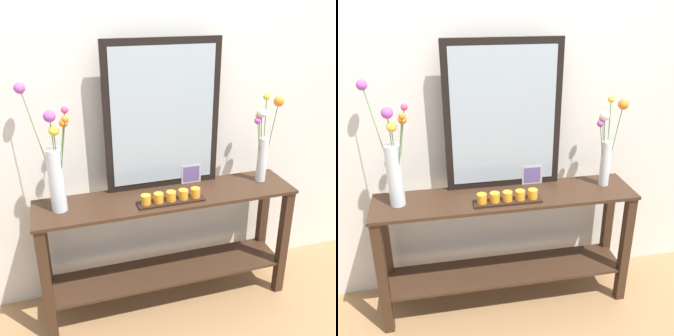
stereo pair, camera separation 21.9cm
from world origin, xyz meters
The scene contains 8 objects.
ground_plane centered at (0.00, 0.00, -0.01)m, with size 7.00×6.00×0.02m, color #997047.
wall_back centered at (0.00, 0.29, 1.35)m, with size 6.40×0.08×2.70m, color silver.
console_table centered at (0.00, 0.00, 0.48)m, with size 1.56×0.35×0.77m.
mirror_leaning centered at (0.01, 0.14, 1.21)m, with size 0.69×0.03×0.88m.
tall_vase_left centered at (-0.62, 0.02, 1.03)m, with size 0.26×0.24×0.69m.
vase_right centered at (0.63, 0.03, 1.04)m, with size 0.18×0.11×0.55m.
candle_tray centered at (-0.01, -0.08, 0.80)m, with size 0.39×0.09×0.07m.
picture_frame_small centered at (0.19, 0.13, 0.83)m, with size 0.13×0.01×0.12m.
Camera 1 is at (-0.62, -2.01, 1.86)m, focal length 42.71 mm.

